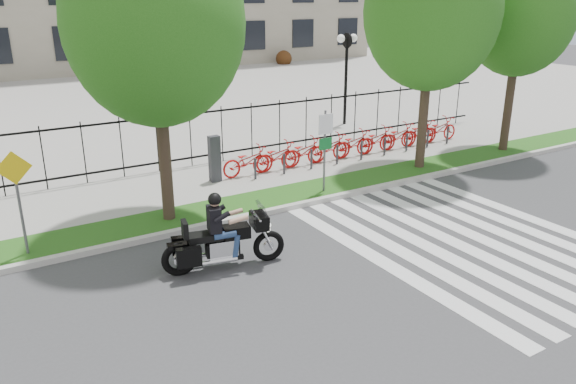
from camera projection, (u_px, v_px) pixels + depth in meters
ground at (306, 289)px, 11.89m from camera, size 120.00×120.00×0.00m
curb at (223, 222)px, 15.16m from camera, size 60.00×0.20×0.15m
grass_verge at (210, 212)px, 15.84m from camera, size 60.00×1.50×0.15m
sidewalk at (178, 187)px, 17.85m from camera, size 60.00×3.50×0.15m
plaza at (66, 102)px, 31.96m from camera, size 80.00×34.00×0.10m
crosswalk_stripes at (465, 239)px, 14.26m from camera, size 5.70×8.00×0.01m
iron_fence at (157, 143)px, 18.90m from camera, size 30.00×0.06×2.00m
lamp_post_right at (347, 56)px, 25.38m from camera, size 1.06×0.70×4.25m
street_tree_1 at (155, 23)px, 13.52m from camera, size 4.41×4.41×7.62m
street_tree_2 at (432, 12)px, 18.01m from camera, size 4.41×4.41×7.74m
street_tree_3 at (520, 14)px, 20.23m from camera, size 3.90×3.90×7.30m
bike_share_station at (352, 144)px, 20.76m from camera, size 11.10×0.86×1.50m
sign_pole_regulatory at (325, 141)px, 16.78m from camera, size 0.50×0.09×2.50m
sign_pole_warning at (17, 189)px, 12.62m from camera, size 0.78×0.09×2.49m
motorcycle_rider at (223, 238)px, 12.56m from camera, size 2.81×1.13×2.19m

